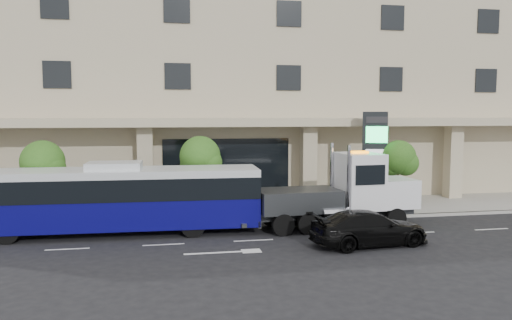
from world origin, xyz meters
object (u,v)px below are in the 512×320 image
(city_bus, at_px, (115,198))
(tow_truck, at_px, (344,193))
(signage_pylon, at_px, (374,159))
(black_sedan, at_px, (369,228))

(city_bus, xyz_separation_m, tow_truck, (11.17, -0.61, -0.02))
(signage_pylon, bearing_deg, city_bus, -145.89)
(city_bus, xyz_separation_m, signage_pylon, (14.47, 3.22, 1.29))
(city_bus, bearing_deg, black_sedan, -18.62)
(black_sedan, relative_size, signage_pylon, 0.92)
(city_bus, bearing_deg, signage_pylon, 14.39)
(city_bus, height_order, tow_truck, tow_truck)
(black_sedan, bearing_deg, tow_truck, -8.88)
(tow_truck, xyz_separation_m, signage_pylon, (3.30, 3.83, 1.31))
(city_bus, bearing_deg, tow_truck, -1.30)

